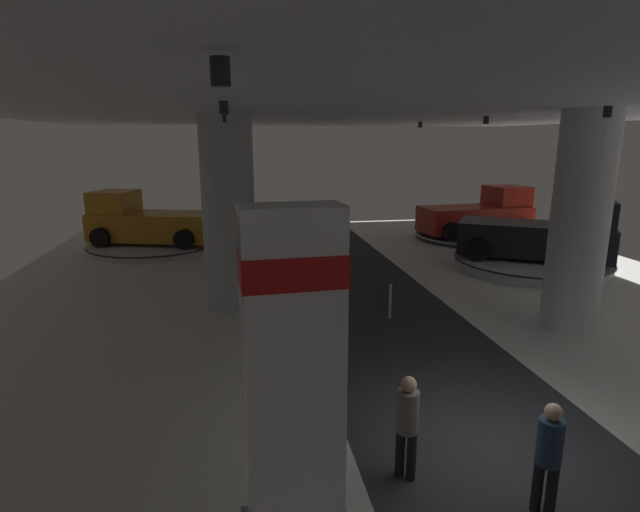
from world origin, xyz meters
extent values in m
cube|color=silver|center=(0.00, 0.00, -0.03)|extent=(24.00, 44.00, 0.05)
cube|color=#2D2D33|center=(0.00, 0.00, 0.00)|extent=(4.40, 44.00, 0.01)
cube|color=silver|center=(0.00, 0.00, 5.55)|extent=(24.00, 44.00, 0.10)
cylinder|color=black|center=(-3.93, -2.18, 5.32)|extent=(0.16, 0.16, 0.22)
cylinder|color=black|center=(-3.99, 2.58, 5.32)|extent=(0.16, 0.16, 0.22)
cylinder|color=black|center=(-4.06, 7.17, 5.32)|extent=(0.16, 0.16, 0.22)
cylinder|color=black|center=(-4.20, 11.82, 5.32)|extent=(0.16, 0.16, 0.22)
cylinder|color=black|center=(3.47, 2.70, 5.32)|extent=(0.16, 0.16, 0.22)
cylinder|color=black|center=(3.35, 7.39, 5.32)|extent=(0.16, 0.16, 0.22)
cylinder|color=black|center=(3.25, 12.36, 5.32)|extent=(0.16, 0.16, 0.22)
cylinder|color=silver|center=(4.63, 4.62, 2.75)|extent=(1.38, 1.38, 5.50)
cylinder|color=#ADADB2|center=(-4.07, 7.84, 2.75)|extent=(1.48, 1.48, 5.50)
cube|color=white|center=(-3.29, -1.31, 2.25)|extent=(1.13, 0.63, 3.79)
cube|color=red|center=(-3.29, -1.31, 3.46)|extent=(1.16, 0.66, 0.36)
cylinder|color=#B7B7BC|center=(7.11, 10.25, 0.19)|extent=(5.56, 5.57, 0.38)
cylinder|color=black|center=(7.11, 10.25, 0.35)|extent=(5.68, 5.68, 0.05)
cube|color=black|center=(7.11, 10.25, 1.13)|extent=(5.61, 4.57, 1.20)
cube|color=black|center=(8.56, 9.36, 2.18)|extent=(2.44, 2.51, 1.00)
cube|color=#28333D|center=(8.12, 9.63, 2.18)|extent=(0.99, 1.53, 0.75)
cylinder|color=black|center=(9.31, 10.28, 0.80)|extent=(0.86, 0.68, 0.84)
cylinder|color=black|center=(8.07, 8.28, 0.80)|extent=(0.86, 0.68, 0.84)
cylinder|color=black|center=(6.15, 12.23, 0.80)|extent=(0.86, 0.68, 0.84)
cylinder|color=black|center=(4.91, 10.23, 0.80)|extent=(0.86, 0.68, 0.84)
cylinder|color=#333338|center=(7.63, 16.00, 0.12)|extent=(5.57, 5.56, 0.23)
cylinder|color=white|center=(7.63, 16.00, 0.20)|extent=(5.68, 5.68, 0.05)
cube|color=maroon|center=(7.63, 16.00, 0.98)|extent=(5.46, 2.56, 1.20)
cube|color=maroon|center=(9.33, 16.15, 2.03)|extent=(1.86, 2.04, 1.00)
cube|color=#28333D|center=(8.82, 16.11, 2.03)|extent=(0.23, 1.75, 0.75)
cylinder|color=black|center=(9.38, 17.34, 0.65)|extent=(0.86, 0.35, 0.84)
cylinder|color=black|center=(9.58, 15.00, 0.65)|extent=(0.86, 0.35, 0.84)
cylinder|color=black|center=(5.68, 17.01, 0.65)|extent=(0.86, 0.35, 0.84)
cylinder|color=black|center=(5.89, 14.67, 0.65)|extent=(0.86, 0.35, 0.84)
cylinder|color=#B7B7BC|center=(-7.54, 16.30, 0.13)|extent=(5.57, 5.56, 0.25)
cylinder|color=black|center=(-7.54, 16.30, 0.22)|extent=(5.68, 5.68, 0.05)
cube|color=#B77519|center=(-7.54, 16.30, 1.00)|extent=(5.67, 3.46, 1.20)
cube|color=#B77519|center=(-9.18, 16.76, 2.05)|extent=(2.15, 2.29, 1.00)
cube|color=#28333D|center=(-8.69, 16.62, 2.05)|extent=(0.55, 1.70, 0.75)
cylinder|color=black|center=(-9.65, 15.67, 0.67)|extent=(0.88, 0.50, 0.84)
cylinder|color=black|center=(-9.01, 17.93, 0.67)|extent=(0.88, 0.50, 0.84)
cylinder|color=black|center=(-6.08, 14.66, 0.67)|extent=(0.88, 0.50, 0.84)
cylinder|color=black|center=(-5.44, 16.92, 0.67)|extent=(0.88, 0.50, 0.84)
cylinder|color=black|center=(0.02, -1.46, 0.40)|extent=(0.14, 0.14, 0.80)
cylinder|color=black|center=(-0.09, -1.32, 0.40)|extent=(0.14, 0.14, 0.80)
cylinder|color=#233851|center=(-0.04, -1.39, 1.06)|extent=(0.32, 0.32, 0.62)
sphere|color=tan|center=(-0.04, -1.39, 1.48)|extent=(0.22, 0.22, 0.22)
cylinder|color=black|center=(-1.64, -0.34, 0.40)|extent=(0.14, 0.14, 0.80)
cylinder|color=black|center=(-1.51, -0.46, 0.40)|extent=(0.14, 0.14, 0.80)
cylinder|color=#6B665B|center=(-1.57, -0.40, 1.06)|extent=(0.32, 0.32, 0.62)
sphere|color=tan|center=(-1.57, -0.40, 1.48)|extent=(0.22, 0.22, 0.22)
cylinder|color=#333338|center=(-2.29, 3.59, 0.02)|extent=(0.28, 0.28, 0.04)
cylinder|color=#B2B2B7|center=(-2.29, 3.59, 0.48)|extent=(0.07, 0.07, 0.96)
sphere|color=#B2B2B7|center=(-2.29, 3.59, 0.96)|extent=(0.10, 0.10, 0.10)
cylinder|color=#333338|center=(-1.84, 4.00, 0.02)|extent=(0.28, 0.28, 0.04)
cylinder|color=#B2B2B7|center=(-1.84, 4.00, 0.48)|extent=(0.07, 0.07, 0.96)
sphere|color=#B2B2B7|center=(-1.84, 4.00, 0.96)|extent=(0.10, 0.10, 0.10)
cylinder|color=#333338|center=(0.16, 5.86, 0.02)|extent=(0.28, 0.28, 0.04)
cylinder|color=#B2B2B7|center=(0.16, 5.86, 0.48)|extent=(0.07, 0.07, 0.96)
sphere|color=#B2B2B7|center=(0.16, 5.86, 0.96)|extent=(0.10, 0.10, 0.10)
camera|label=1|loc=(-3.85, -6.38, 4.81)|focal=27.80mm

